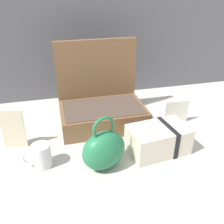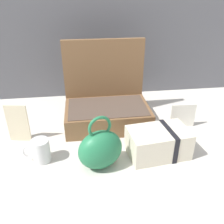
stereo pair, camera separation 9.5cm
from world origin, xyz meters
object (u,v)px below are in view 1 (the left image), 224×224
(open_suitcase, at_px, (101,105))
(teal_pouch_handbag, at_px, (104,150))
(cream_toiletry_bag, at_px, (159,139))
(coffee_mug, at_px, (41,156))
(info_card_left, at_px, (177,112))
(poster_card_right, at_px, (13,129))

(open_suitcase, relative_size, teal_pouch_handbag, 1.83)
(open_suitcase, height_order, cream_toiletry_bag, open_suitcase)
(teal_pouch_handbag, height_order, coffee_mug, teal_pouch_handbag)
(open_suitcase, height_order, coffee_mug, open_suitcase)
(teal_pouch_handbag, height_order, cream_toiletry_bag, teal_pouch_handbag)
(open_suitcase, relative_size, info_card_left, 3.37)
(coffee_mug, bearing_deg, teal_pouch_handbag, -15.45)
(open_suitcase, xyz_separation_m, poster_card_right, (-0.40, -0.12, -0.00))
(teal_pouch_handbag, distance_m, info_card_left, 0.48)
(poster_card_right, bearing_deg, coffee_mug, -44.43)
(poster_card_right, bearing_deg, open_suitcase, 27.51)
(cream_toiletry_bag, height_order, poster_card_right, poster_card_right)
(cream_toiletry_bag, bearing_deg, open_suitcase, 121.18)
(info_card_left, bearing_deg, teal_pouch_handbag, -147.60)
(teal_pouch_handbag, bearing_deg, cream_toiletry_bag, 10.51)
(teal_pouch_handbag, distance_m, cream_toiletry_bag, 0.25)
(coffee_mug, height_order, info_card_left, info_card_left)
(coffee_mug, bearing_deg, info_card_left, 14.79)
(open_suitcase, xyz_separation_m, coffee_mug, (-0.29, -0.28, -0.04))
(cream_toiletry_bag, bearing_deg, info_card_left, 46.79)
(coffee_mug, xyz_separation_m, poster_card_right, (-0.11, 0.15, 0.04))
(info_card_left, distance_m, poster_card_right, 0.76)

